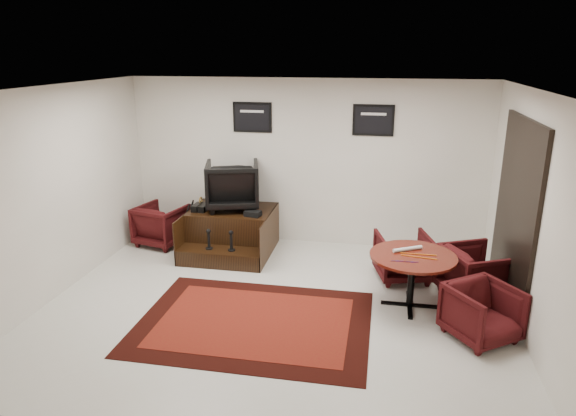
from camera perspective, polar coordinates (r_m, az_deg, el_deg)
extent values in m
plane|color=beige|center=(6.84, -1.47, -11.00)|extent=(6.00, 6.00, 0.00)
cube|color=silver|center=(8.68, 1.93, 5.01)|extent=(6.00, 0.02, 2.80)
cube|color=silver|center=(4.06, -9.13, -9.87)|extent=(6.00, 0.02, 2.80)
cube|color=silver|center=(7.51, -24.55, 1.49)|extent=(0.02, 5.00, 2.80)
cube|color=silver|center=(6.40, 25.70, -1.20)|extent=(0.02, 5.00, 2.80)
cube|color=white|center=(6.04, -1.67, 13.08)|extent=(6.00, 5.00, 0.02)
cube|color=black|center=(7.07, 24.00, -0.19)|extent=(0.05, 1.90, 2.30)
cube|color=black|center=(7.07, 23.92, -0.19)|extent=(0.02, 1.72, 2.12)
cube|color=black|center=(7.07, 23.96, -0.19)|extent=(0.03, 0.05, 2.12)
cube|color=black|center=(8.72, -3.98, 10.03)|extent=(0.66, 0.03, 0.50)
cube|color=black|center=(8.70, -4.01, 10.01)|extent=(0.58, 0.01, 0.42)
cube|color=silver|center=(8.69, -4.03, 10.67)|extent=(0.40, 0.00, 0.04)
cube|color=black|center=(8.44, 9.46, 9.61)|extent=(0.66, 0.03, 0.50)
cube|color=black|center=(8.42, 9.46, 9.59)|extent=(0.58, 0.01, 0.42)
cube|color=silver|center=(8.41, 9.49, 10.26)|extent=(0.40, 0.00, 0.04)
cube|color=black|center=(6.52, -3.77, -12.54)|extent=(2.84, 2.13, 0.01)
cube|color=#63120E|center=(6.52, -3.77, -12.50)|extent=(2.33, 1.62, 0.01)
cube|color=black|center=(8.67, -6.12, -2.31)|extent=(1.36, 1.01, 0.70)
cube|color=black|center=(8.12, -7.49, -5.45)|extent=(1.36, 0.40, 0.25)
cube|color=black|center=(8.70, -10.76, -2.44)|extent=(0.02, 1.41, 0.70)
cube|color=black|center=(8.32, -2.05, -3.07)|extent=(0.02, 1.41, 0.70)
cylinder|color=black|center=(8.13, -8.75, -4.46)|extent=(0.11, 0.11, 0.02)
cylinder|color=black|center=(8.08, -8.79, -3.60)|extent=(0.04, 0.04, 0.24)
sphere|color=black|center=(8.03, -8.84, -2.56)|extent=(0.07, 0.07, 0.07)
cylinder|color=black|center=(8.02, -6.29, -4.66)|extent=(0.11, 0.11, 0.02)
cylinder|color=black|center=(7.97, -6.32, -3.79)|extent=(0.04, 0.04, 0.24)
sphere|color=black|center=(7.92, -6.36, -2.74)|extent=(0.07, 0.07, 0.07)
imported|color=black|center=(8.48, -6.19, 2.81)|extent=(1.02, 0.98, 0.87)
cube|color=black|center=(8.55, -10.09, 0.09)|extent=(0.11, 0.29, 0.11)
cube|color=black|center=(8.50, -9.34, 0.04)|extent=(0.11, 0.29, 0.11)
cube|color=black|center=(8.14, -3.93, -0.62)|extent=(0.27, 0.21, 0.09)
imported|color=black|center=(9.08, -13.89, -1.60)|extent=(0.89, 0.86, 0.77)
cylinder|color=#3F1009|center=(6.78, 13.72, -5.23)|extent=(1.10, 1.10, 0.03)
cylinder|color=black|center=(6.91, 13.52, -7.84)|extent=(0.09, 0.09, 0.65)
cube|color=black|center=(7.06, 13.32, -10.42)|extent=(0.74, 0.06, 0.03)
cube|color=black|center=(7.06, 13.32, -10.42)|extent=(0.06, 0.74, 0.03)
imported|color=black|center=(7.69, 12.66, -5.03)|extent=(0.88, 0.85, 0.75)
imported|color=black|center=(7.36, 20.17, -6.58)|extent=(0.98, 1.01, 0.80)
imported|color=black|center=(6.42, 20.81, -10.58)|extent=(0.96, 0.95, 0.73)
cylinder|color=silver|center=(6.88, 13.14, -4.45)|extent=(0.39, 0.25, 0.05)
cylinder|color=#D25D0B|center=(6.71, 14.34, -5.31)|extent=(0.45, 0.08, 0.01)
cylinder|color=#D25D0B|center=(6.80, 14.29, -4.99)|extent=(0.45, 0.02, 0.01)
cylinder|color=#4C1933|center=(6.53, 11.78, -5.76)|extent=(0.10, 0.04, 0.01)
cylinder|color=#4C1933|center=(6.53, 12.31, -5.78)|extent=(0.10, 0.04, 0.01)
cylinder|color=#4C1933|center=(6.54, 12.83, -5.81)|extent=(0.10, 0.04, 0.01)
cylinder|color=#4C1933|center=(6.54, 13.36, -5.84)|extent=(0.10, 0.04, 0.01)
cylinder|color=#4C1933|center=(6.54, 13.89, -5.86)|extent=(0.10, 0.04, 0.01)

